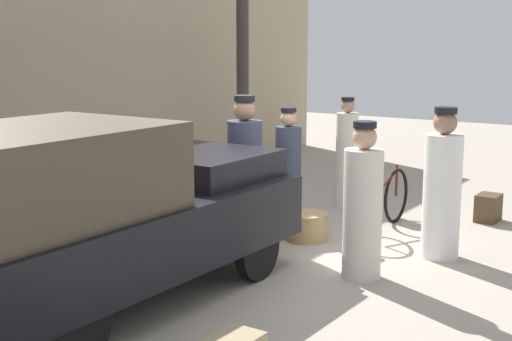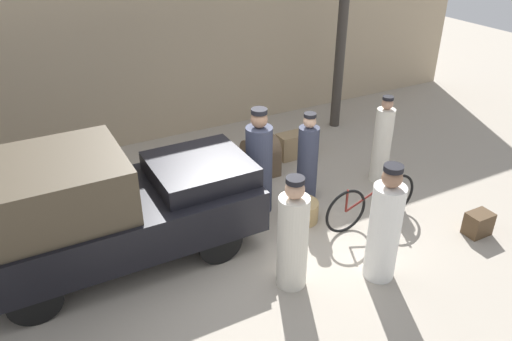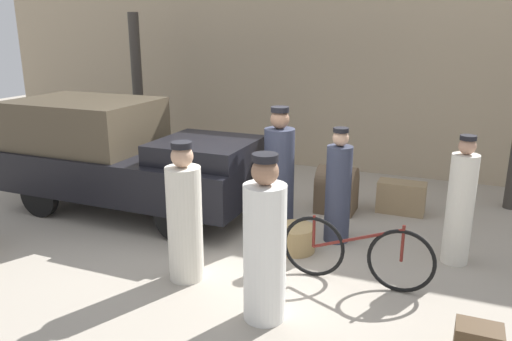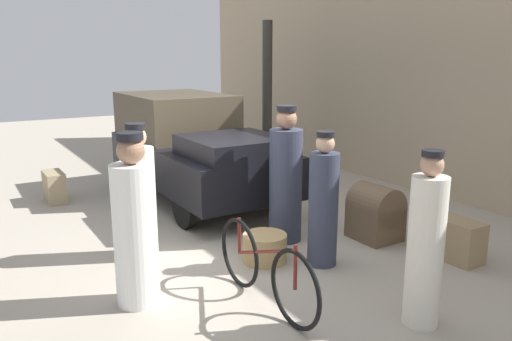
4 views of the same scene
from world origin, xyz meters
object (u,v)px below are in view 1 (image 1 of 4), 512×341
object	(u,v)px
porter_standing_middle	(442,191)
trunk_barrel_dark	(207,193)
bicycle	(381,202)
suitcase_small_leather	(488,208)
porter_carrying_trunk	(245,176)
porter_with_bicycle	(347,156)
truck	(97,209)
conductor_in_dark_uniform	(363,208)
suitcase_tan_flat	(230,187)
wicker_basket	(306,226)
porter_lifting_near_truck	(288,173)

from	to	relation	value
porter_standing_middle	trunk_barrel_dark	xyz separation A→B (m)	(-0.06, 3.31, -0.42)
bicycle	suitcase_small_leather	world-z (taller)	bicycle
porter_carrying_trunk	trunk_barrel_dark	size ratio (longest dim) A/B	2.42
porter_with_bicycle	trunk_barrel_dark	world-z (taller)	porter_with_bicycle
truck	porter_with_bicycle	size ratio (longest dim) A/B	2.44
truck	conductor_in_dark_uniform	bearing A→B (deg)	-38.18
conductor_in_dark_uniform	suitcase_small_leather	bearing A→B (deg)	-7.36
porter_standing_middle	trunk_barrel_dark	bearing A→B (deg)	91.12
truck	suitcase_tan_flat	distance (m)	4.50
bicycle	wicker_basket	size ratio (longest dim) A/B	3.30
bicycle	porter_with_bicycle	distance (m)	1.52
truck	porter_carrying_trunk	world-z (taller)	porter_carrying_trunk
conductor_in_dark_uniform	porter_standing_middle	size ratio (longest dim) A/B	0.96
wicker_basket	porter_with_bicycle	bearing A→B (deg)	12.84
truck	suitcase_small_leather	size ratio (longest dim) A/B	10.12
porter_carrying_trunk	suitcase_tan_flat	xyz separation A→B (m)	(1.57, 1.37, -0.57)
bicycle	porter_carrying_trunk	world-z (taller)	porter_carrying_trunk
trunk_barrel_dark	suitcase_tan_flat	distance (m)	1.03
conductor_in_dark_uniform	wicker_basket	bearing A→B (deg)	51.83
bicycle	suitcase_tan_flat	size ratio (longest dim) A/B	2.38
porter_with_bicycle	bicycle	bearing A→B (deg)	-135.47
porter_lifting_near_truck	porter_standing_middle	size ratio (longest dim) A/B	0.92
porter_carrying_trunk	bicycle	bearing A→B (deg)	-41.24
porter_with_bicycle	suitcase_tan_flat	world-z (taller)	porter_with_bicycle
bicycle	porter_lifting_near_truck	size ratio (longest dim) A/B	1.10
bicycle	wicker_basket	xyz separation A→B (m)	(-0.91, 0.59, -0.22)
porter_with_bicycle	porter_lifting_near_truck	size ratio (longest dim) A/B	1.03
wicker_basket	porter_standing_middle	bearing A→B (deg)	-82.72
bicycle	suitcase_small_leather	size ratio (longest dim) A/B	4.46
porter_lifting_near_truck	conductor_in_dark_uniform	distance (m)	2.21
suitcase_small_leather	suitcase_tan_flat	bearing A→B (deg)	106.77
conductor_in_dark_uniform	porter_standing_middle	world-z (taller)	porter_standing_middle
porter_lifting_near_truck	suitcase_small_leather	world-z (taller)	porter_lifting_near_truck
suitcase_tan_flat	porter_with_bicycle	bearing A→B (deg)	-61.16
porter_with_bicycle	porter_carrying_trunk	distance (m)	2.43
conductor_in_dark_uniform	porter_lifting_near_truck	bearing A→B (deg)	51.69
bicycle	suitcase_tan_flat	world-z (taller)	bicycle
truck	bicycle	size ratio (longest dim) A/B	2.27
bicycle	porter_lifting_near_truck	distance (m)	1.27
porter_carrying_trunk	porter_lifting_near_truck	bearing A→B (deg)	-5.45
porter_standing_middle	conductor_in_dark_uniform	bearing A→B (deg)	159.57
truck	porter_lifting_near_truck	bearing A→B (deg)	1.36
truck	porter_standing_middle	distance (m)	3.88
conductor_in_dark_uniform	trunk_barrel_dark	bearing A→B (deg)	69.20
wicker_basket	trunk_barrel_dark	bearing A→B (deg)	85.05
suitcase_tan_flat	bicycle	bearing A→B (deg)	-94.49
conductor_in_dark_uniform	porter_standing_middle	distance (m)	1.24
porter_carrying_trunk	suitcase_tan_flat	world-z (taller)	porter_carrying_trunk
bicycle	porter_standing_middle	world-z (taller)	porter_standing_middle
trunk_barrel_dark	suitcase_tan_flat	world-z (taller)	trunk_barrel_dark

